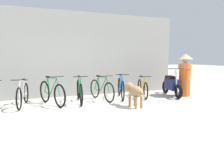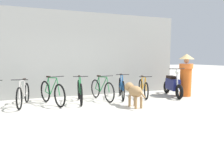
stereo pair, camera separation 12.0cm
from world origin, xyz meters
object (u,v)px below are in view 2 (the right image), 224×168
(bicycle_4, at_px, (102,90))
(motorcycle, at_px, (173,85))
(bicycle_3, at_px, (80,91))
(bicycle_5, at_px, (121,88))
(bicycle_6, at_px, (143,88))
(stray_dog, at_px, (134,91))
(person_in_robes, at_px, (186,73))
(bicycle_2, at_px, (52,93))
(bicycle_1, at_px, (23,95))

(bicycle_4, xyz_separation_m, motorcycle, (2.75, -0.28, 0.06))
(bicycle_3, height_order, bicycle_5, same)
(bicycle_4, height_order, bicycle_6, bicycle_4)
(motorcycle, bearing_deg, stray_dog, -49.36)
(bicycle_6, height_order, motorcycle, motorcycle)
(bicycle_5, bearing_deg, person_in_robes, 96.73)
(bicycle_2, xyz_separation_m, motorcycle, (4.44, -0.16, 0.04))
(bicycle_4, height_order, stray_dog, bicycle_4)
(bicycle_1, bearing_deg, stray_dog, 77.91)
(bicycle_6, bearing_deg, bicycle_5, -74.83)
(bicycle_4, xyz_separation_m, bicycle_6, (1.63, -0.00, -0.03))
(bicycle_4, relative_size, stray_dog, 1.57)
(bicycle_2, distance_m, person_in_robes, 4.93)
(bicycle_1, bearing_deg, person_in_robes, 97.14)
(bicycle_4, relative_size, bicycle_5, 1.00)
(bicycle_3, xyz_separation_m, stray_dog, (1.35, -1.22, 0.11))
(bicycle_3, relative_size, bicycle_5, 1.04)
(stray_dog, bearing_deg, bicycle_5, -13.21)
(bicycle_6, xyz_separation_m, person_in_robes, (1.58, -0.44, 0.54))
(bicycle_1, bearing_deg, bicycle_5, 102.44)
(bicycle_4, distance_m, motorcycle, 2.76)
(bicycle_6, relative_size, stray_dog, 1.51)
(bicycle_2, height_order, stray_dog, bicycle_2)
(bicycle_4, height_order, person_in_robes, person_in_robes)
(motorcycle, bearing_deg, bicycle_5, -84.47)
(motorcycle, height_order, person_in_robes, person_in_robes)
(bicycle_1, height_order, bicycle_5, bicycle_5)
(bicycle_2, bearing_deg, bicycle_5, 75.54)
(bicycle_2, distance_m, bicycle_3, 0.88)
(bicycle_1, xyz_separation_m, motorcycle, (5.27, -0.27, 0.07))
(bicycle_5, bearing_deg, stray_dog, 9.16)
(bicycle_4, bearing_deg, bicycle_2, -94.67)
(bicycle_2, height_order, motorcycle, motorcycle)
(bicycle_6, distance_m, stray_dog, 1.74)
(bicycle_1, bearing_deg, bicycle_3, 97.64)
(bicycle_3, bearing_deg, stray_dog, 56.77)
(bicycle_1, distance_m, bicycle_6, 4.16)
(bicycle_2, distance_m, motorcycle, 4.44)
(bicycle_4, xyz_separation_m, bicycle_5, (0.76, 0.04, 0.01))
(bicycle_3, height_order, bicycle_4, bicycle_3)
(bicycle_3, relative_size, motorcycle, 1.01)
(bicycle_4, xyz_separation_m, person_in_robes, (3.21, -0.45, 0.51))
(person_in_robes, bearing_deg, motorcycle, 12.58)
(bicycle_2, distance_m, stray_dog, 2.55)
(bicycle_2, relative_size, stray_dog, 1.57)
(bicycle_5, bearing_deg, bicycle_1, -70.98)
(stray_dog, bearing_deg, motorcycle, -68.39)
(person_in_robes, bearing_deg, bicycle_5, 21.33)
(bicycle_2, bearing_deg, bicycle_1, -115.66)
(bicycle_2, xyz_separation_m, bicycle_5, (2.45, 0.16, -0.00))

